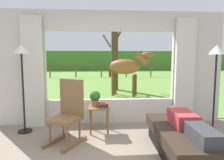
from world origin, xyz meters
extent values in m
cube|color=beige|center=(-2.02, 2.26, 1.27)|extent=(1.15, 0.12, 2.55)
cube|color=beige|center=(2.02, 2.26, 1.27)|extent=(1.15, 0.12, 2.55)
cube|color=beige|center=(0.00, 2.26, 0.28)|extent=(2.90, 0.12, 0.55)
cube|color=beige|center=(0.00, 2.26, 2.33)|extent=(2.90, 0.12, 0.45)
cube|color=beige|center=(-1.69, 2.12, 1.20)|extent=(0.44, 0.10, 2.40)
cube|color=beige|center=(1.69, 2.12, 1.20)|extent=(0.44, 0.10, 2.40)
cube|color=olive|center=(0.00, 13.16, 0.01)|extent=(36.00, 21.68, 0.02)
cube|color=#487C2D|center=(0.00, 23.00, 1.20)|extent=(36.00, 2.00, 2.40)
cube|color=black|center=(1.06, 0.60, 0.12)|extent=(0.90, 1.60, 0.24)
cube|color=#2D2319|center=(1.06, 0.60, 0.33)|extent=(0.97, 1.74, 0.18)
cube|color=#B23338|center=(1.06, 0.75, 0.53)|extent=(0.37, 0.61, 0.22)
cube|color=#333338|center=(1.06, 0.15, 0.51)|extent=(0.31, 0.69, 0.18)
sphere|color=tan|center=(1.06, 1.14, 0.53)|extent=(0.20, 0.20, 0.20)
cube|color=brown|center=(-0.87, 1.14, 0.44)|extent=(0.65, 0.65, 0.06)
cube|color=brown|center=(-0.77, 1.32, 0.78)|extent=(0.45, 0.29, 0.68)
cube|color=brown|center=(-1.05, 1.24, 0.03)|extent=(0.38, 0.62, 0.06)
cube|color=brown|center=(-0.70, 1.04, 0.03)|extent=(0.38, 0.62, 0.06)
cylinder|color=brown|center=(-1.12, 1.07, 0.24)|extent=(0.04, 0.04, 0.38)
cylinder|color=brown|center=(-0.80, 0.89, 0.24)|extent=(0.04, 0.04, 0.38)
cylinder|color=brown|center=(-0.94, 1.38, 0.24)|extent=(0.04, 0.04, 0.38)
cylinder|color=brown|center=(-0.63, 1.21, 0.24)|extent=(0.04, 0.04, 0.38)
cube|color=brown|center=(-0.27, 1.68, 0.51)|extent=(0.44, 0.44, 0.03)
cylinder|color=brown|center=(-0.44, 1.51, 0.24)|extent=(0.04, 0.04, 0.49)
cylinder|color=brown|center=(-0.10, 1.51, 0.24)|extent=(0.04, 0.04, 0.49)
cylinder|color=brown|center=(-0.44, 1.85, 0.24)|extent=(0.04, 0.04, 0.49)
cylinder|color=brown|center=(-0.10, 1.85, 0.24)|extent=(0.04, 0.04, 0.49)
cylinder|color=#9E6042|center=(-0.35, 1.74, 0.58)|extent=(0.14, 0.14, 0.12)
sphere|color=#2D6B2D|center=(-0.35, 1.74, 0.73)|extent=(0.22, 0.22, 0.22)
cube|color=#23478C|center=(-0.18, 1.61, 0.54)|extent=(0.19, 0.15, 0.03)
cube|color=black|center=(-0.18, 1.62, 0.57)|extent=(0.18, 0.15, 0.03)
cube|color=#B22D28|center=(-0.18, 1.61, 0.59)|extent=(0.21, 0.16, 0.03)
cylinder|color=black|center=(-1.79, 1.77, 0.01)|extent=(0.28, 0.28, 0.03)
cylinder|color=black|center=(-1.79, 1.77, 0.79)|extent=(0.04, 0.04, 1.59)
cone|color=white|center=(-1.79, 1.77, 1.68)|extent=(0.32, 0.32, 0.18)
cylinder|color=black|center=(1.98, 1.40, 0.01)|extent=(0.28, 0.28, 0.03)
cylinder|color=black|center=(1.98, 1.40, 0.79)|extent=(0.04, 0.04, 1.57)
cone|color=white|center=(1.98, 1.40, 1.66)|extent=(0.32, 0.32, 0.18)
ellipsoid|color=brown|center=(0.76, 5.53, 1.17)|extent=(1.36, 0.99, 0.60)
cylinder|color=brown|center=(1.39, 5.27, 1.48)|extent=(0.65, 0.47, 0.53)
ellipsoid|color=brown|center=(1.61, 5.18, 1.63)|extent=(0.52, 0.37, 0.24)
cube|color=#593319|center=(1.32, 5.30, 1.51)|extent=(0.43, 0.24, 0.32)
cylinder|color=#593319|center=(0.20, 5.75, 1.02)|extent=(0.13, 0.13, 0.55)
cylinder|color=#593319|center=(1.21, 5.52, 0.45)|extent=(0.11, 0.11, 0.85)
cylinder|color=#593319|center=(1.09, 5.22, 0.45)|extent=(0.11, 0.11, 0.85)
cylinder|color=#593319|center=(0.43, 5.83, 0.45)|extent=(0.11, 0.11, 0.85)
cylinder|color=#593319|center=(0.31, 5.54, 0.45)|extent=(0.11, 0.11, 0.85)
cylinder|color=#4C3823|center=(0.51, 7.07, 1.56)|extent=(0.32, 0.32, 3.08)
cylinder|color=#47331E|center=(0.08, 6.80, 3.19)|extent=(0.78, 1.20, 0.72)
cylinder|color=#47331E|center=(0.13, 6.96, 2.31)|extent=(0.37, 1.02, 0.66)
cylinder|color=#47331E|center=(0.90, 7.28, 2.94)|extent=(0.54, 0.87, 0.97)
cylinder|color=brown|center=(-6.00, 13.46, 0.57)|extent=(0.10, 0.10, 1.10)
cylinder|color=brown|center=(-4.00, 13.46, 0.57)|extent=(0.10, 0.10, 1.10)
cylinder|color=brown|center=(-2.00, 13.46, 0.57)|extent=(0.10, 0.10, 1.10)
cylinder|color=brown|center=(0.00, 13.46, 0.57)|extent=(0.10, 0.10, 1.10)
cylinder|color=brown|center=(2.00, 13.46, 0.57)|extent=(0.10, 0.10, 1.10)
cylinder|color=brown|center=(4.00, 13.46, 0.57)|extent=(0.10, 0.10, 1.10)
cylinder|color=brown|center=(6.00, 13.46, 0.57)|extent=(0.10, 0.10, 1.10)
cylinder|color=brown|center=(8.00, 13.46, 0.57)|extent=(0.10, 0.10, 1.10)
cube|color=brown|center=(0.00, 13.46, 0.97)|extent=(16.00, 0.06, 0.08)
camera|label=1|loc=(-0.30, -2.28, 1.49)|focal=31.87mm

